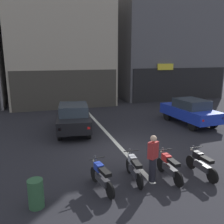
{
  "coord_description": "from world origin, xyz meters",
  "views": [
    {
      "loc": [
        -3.52,
        -9.48,
        4.21
      ],
      "look_at": [
        0.06,
        2.0,
        1.4
      ],
      "focal_mm": 37.64,
      "sensor_mm": 36.0,
      "label": 1
    }
  ],
  "objects_px": {
    "car_blue_parked_kerbside": "(190,111)",
    "motorcycle_blue_row_leftmost": "(101,176)",
    "motorcycle_red_row_centre": "(169,166)",
    "person_by_motorcycles": "(153,158)",
    "trash_bin": "(36,194)",
    "car_black_crossing_near": "(74,117)",
    "motorcycle_black_row_right_mid": "(201,163)",
    "motorcycle_silver_row_left_mid": "(134,168)"
  },
  "relations": [
    {
      "from": "car_blue_parked_kerbside",
      "to": "motorcycle_blue_row_leftmost",
      "type": "xyz_separation_m",
      "value": [
        -7.36,
        -5.76,
        -0.43
      ]
    },
    {
      "from": "motorcycle_red_row_centre",
      "to": "person_by_motorcycles",
      "type": "relative_size",
      "value": 1.0
    },
    {
      "from": "trash_bin",
      "to": "motorcycle_blue_row_leftmost",
      "type": "bearing_deg",
      "value": 10.12
    },
    {
      "from": "car_black_crossing_near",
      "to": "trash_bin",
      "type": "distance_m",
      "value": 7.0
    },
    {
      "from": "car_black_crossing_near",
      "to": "person_by_motorcycles",
      "type": "bearing_deg",
      "value": -74.4
    },
    {
      "from": "car_black_crossing_near",
      "to": "motorcycle_black_row_right_mid",
      "type": "xyz_separation_m",
      "value": [
        3.65,
        -6.48,
        -0.43
      ]
    },
    {
      "from": "car_blue_parked_kerbside",
      "to": "motorcycle_red_row_centre",
      "type": "bearing_deg",
      "value": -130.25
    },
    {
      "from": "motorcycle_black_row_right_mid",
      "to": "trash_bin",
      "type": "relative_size",
      "value": 1.97
    },
    {
      "from": "car_black_crossing_near",
      "to": "car_blue_parked_kerbside",
      "type": "bearing_deg",
      "value": -4.31
    },
    {
      "from": "motorcycle_silver_row_left_mid",
      "to": "car_blue_parked_kerbside",
      "type": "bearing_deg",
      "value": 42.03
    },
    {
      "from": "motorcycle_red_row_centre",
      "to": "trash_bin",
      "type": "distance_m",
      "value": 4.5
    },
    {
      "from": "motorcycle_red_row_centre",
      "to": "motorcycle_blue_row_leftmost",
      "type": "bearing_deg",
      "value": 179.39
    },
    {
      "from": "car_blue_parked_kerbside",
      "to": "motorcycle_silver_row_left_mid",
      "type": "distance_m",
      "value": 8.26
    },
    {
      "from": "motorcycle_silver_row_left_mid",
      "to": "motorcycle_red_row_centre",
      "type": "xyz_separation_m",
      "value": [
        1.23,
        -0.26,
        0.0
      ]
    },
    {
      "from": "motorcycle_blue_row_leftmost",
      "to": "motorcycle_black_row_right_mid",
      "type": "height_order",
      "value": "same"
    },
    {
      "from": "motorcycle_black_row_right_mid",
      "to": "car_blue_parked_kerbside",
      "type": "bearing_deg",
      "value": 58.24
    },
    {
      "from": "motorcycle_blue_row_leftmost",
      "to": "motorcycle_black_row_right_mid",
      "type": "xyz_separation_m",
      "value": [
        3.69,
        -0.17,
        0.0
      ]
    },
    {
      "from": "car_blue_parked_kerbside",
      "to": "person_by_motorcycles",
      "type": "relative_size",
      "value": 2.52
    },
    {
      "from": "motorcycle_red_row_centre",
      "to": "trash_bin",
      "type": "xyz_separation_m",
      "value": [
        -4.49,
        -0.33,
        -0.03
      ]
    },
    {
      "from": "person_by_motorcycles",
      "to": "car_black_crossing_near",
      "type": "bearing_deg",
      "value": 105.6
    },
    {
      "from": "car_black_crossing_near",
      "to": "motorcycle_red_row_centre",
      "type": "relative_size",
      "value": 2.57
    },
    {
      "from": "motorcycle_black_row_right_mid",
      "to": "person_by_motorcycles",
      "type": "distance_m",
      "value": 1.93
    },
    {
      "from": "car_black_crossing_near",
      "to": "motorcycle_blue_row_leftmost",
      "type": "relative_size",
      "value": 2.6
    },
    {
      "from": "motorcycle_red_row_centre",
      "to": "trash_bin",
      "type": "height_order",
      "value": "motorcycle_red_row_centre"
    },
    {
      "from": "motorcycle_silver_row_left_mid",
      "to": "motorcycle_red_row_centre",
      "type": "bearing_deg",
      "value": -12.16
    },
    {
      "from": "motorcycle_blue_row_leftmost",
      "to": "motorcycle_red_row_centre",
      "type": "relative_size",
      "value": 0.99
    },
    {
      "from": "car_blue_parked_kerbside",
      "to": "motorcycle_blue_row_leftmost",
      "type": "height_order",
      "value": "car_blue_parked_kerbside"
    },
    {
      "from": "car_black_crossing_near",
      "to": "trash_bin",
      "type": "relative_size",
      "value": 5.05
    },
    {
      "from": "car_blue_parked_kerbside",
      "to": "motorcycle_silver_row_left_mid",
      "type": "bearing_deg",
      "value": -137.97
    },
    {
      "from": "car_black_crossing_near",
      "to": "motorcycle_black_row_right_mid",
      "type": "height_order",
      "value": "car_black_crossing_near"
    },
    {
      "from": "car_black_crossing_near",
      "to": "motorcycle_black_row_right_mid",
      "type": "distance_m",
      "value": 7.45
    },
    {
      "from": "car_blue_parked_kerbside",
      "to": "motorcycle_silver_row_left_mid",
      "type": "xyz_separation_m",
      "value": [
        -6.13,
        -5.52,
        -0.43
      ]
    },
    {
      "from": "motorcycle_red_row_centre",
      "to": "person_by_motorcycles",
      "type": "distance_m",
      "value": 0.77
    },
    {
      "from": "motorcycle_black_row_right_mid",
      "to": "trash_bin",
      "type": "bearing_deg",
      "value": -178.08
    },
    {
      "from": "motorcycle_red_row_centre",
      "to": "motorcycle_black_row_right_mid",
      "type": "relative_size",
      "value": 1.0
    },
    {
      "from": "motorcycle_red_row_centre",
      "to": "person_by_motorcycles",
      "type": "xyz_separation_m",
      "value": [
        -0.65,
        -0.0,
        0.4
      ]
    },
    {
      "from": "car_blue_parked_kerbside",
      "to": "person_by_motorcycles",
      "type": "xyz_separation_m",
      "value": [
        -5.55,
        -5.79,
        -0.03
      ]
    },
    {
      "from": "car_black_crossing_near",
      "to": "motorcycle_blue_row_leftmost",
      "type": "distance_m",
      "value": 6.33
    },
    {
      "from": "motorcycle_red_row_centre",
      "to": "motorcycle_black_row_right_mid",
      "type": "xyz_separation_m",
      "value": [
        1.23,
        -0.14,
        0.0
      ]
    },
    {
      "from": "motorcycle_red_row_centre",
      "to": "trash_bin",
      "type": "relative_size",
      "value": 1.97
    },
    {
      "from": "motorcycle_red_row_centre",
      "to": "motorcycle_silver_row_left_mid",
      "type": "bearing_deg",
      "value": 167.84
    },
    {
      "from": "car_black_crossing_near",
      "to": "car_blue_parked_kerbside",
      "type": "distance_m",
      "value": 7.35
    }
  ]
}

